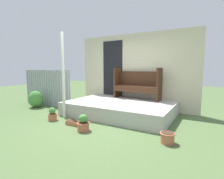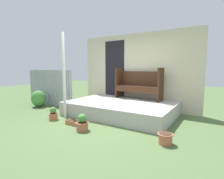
{
  "view_description": "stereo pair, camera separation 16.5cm",
  "coord_description": "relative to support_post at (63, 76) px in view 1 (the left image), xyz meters",
  "views": [
    {
      "loc": [
        2.39,
        -3.62,
        1.4
      ],
      "look_at": [
        0.09,
        0.36,
        0.85
      ],
      "focal_mm": 28.0,
      "sensor_mm": 36.0,
      "label": 1
    },
    {
      "loc": [
        2.53,
        -3.54,
        1.4
      ],
      "look_at": [
        0.09,
        0.36,
        0.85
      ],
      "focal_mm": 28.0,
      "sensor_mm": 36.0,
      "label": 2
    }
  ],
  "objects": [
    {
      "name": "planter_box_rect",
      "position": [
        0.72,
        -0.36,
        -1.14
      ],
      "size": [
        0.46,
        0.21,
        0.11
      ],
      "color": "#B76647",
      "rests_on": "ground_plane"
    },
    {
      "name": "fence_corrugated",
      "position": [
        -1.82,
        0.91,
        -0.53
      ],
      "size": [
        2.39,
        0.05,
        1.35
      ],
      "color": "#9EA3A8",
      "rests_on": "ground_plane"
    },
    {
      "name": "house_wall",
      "position": [
        1.19,
        2.17,
        0.11
      ],
      "size": [
        4.31,
        0.08,
        2.6
      ],
      "color": "beige",
      "rests_on": "ground_plane"
    },
    {
      "name": "shrub_by_fence",
      "position": [
        -1.89,
        0.46,
        -0.9
      ],
      "size": [
        0.54,
        0.48,
        0.6
      ],
      "color": "#478C3D",
      "rests_on": "ground_plane"
    },
    {
      "name": "flower_pot_middle",
      "position": [
        1.16,
        -0.58,
        -1.03
      ],
      "size": [
        0.3,
        0.3,
        0.38
      ],
      "color": "#B76647",
      "rests_on": "ground_plane"
    },
    {
      "name": "support_post",
      "position": [
        0.0,
        0.0,
        0.0
      ],
      "size": [
        0.08,
        0.08,
        2.4
      ],
      "color": "white",
      "rests_on": "ground_plane"
    },
    {
      "name": "ground_plane",
      "position": [
        1.24,
        0.07,
        -1.2
      ],
      "size": [
        24.0,
        24.0,
        0.0
      ],
      "primitive_type": "plane",
      "color": "#516B3D"
    },
    {
      "name": "bench",
      "position": [
        1.48,
        1.85,
        -0.28
      ],
      "size": [
        1.61,
        0.52,
        1.03
      ],
      "rotation": [
        0.0,
        0.0,
        -0.08
      ],
      "color": "#422616",
      "rests_on": "porch_slab"
    },
    {
      "name": "flower_pot_left",
      "position": [
        -0.08,
        -0.36,
        -1.04
      ],
      "size": [
        0.26,
        0.26,
        0.35
      ],
      "color": "#B76647",
      "rests_on": "ground_plane"
    },
    {
      "name": "flower_pot_right",
      "position": [
        2.96,
        -0.3,
        -1.08
      ],
      "size": [
        0.29,
        0.29,
        0.21
      ],
      "color": "#B76647",
      "rests_on": "ground_plane"
    },
    {
      "name": "porch_slab",
      "position": [
        1.23,
        1.1,
        -1.0
      ],
      "size": [
        3.11,
        2.07,
        0.4
      ],
      "color": "#B2AFA8",
      "rests_on": "ground_plane"
    }
  ]
}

